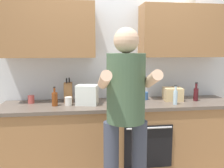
{
  "coord_description": "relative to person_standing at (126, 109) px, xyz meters",
  "views": [
    {
      "loc": [
        -0.49,
        -2.85,
        1.56
      ],
      "look_at": [
        -0.11,
        -0.1,
        1.15
      ],
      "focal_mm": 38.89,
      "sensor_mm": 36.0,
      "label": 1
    }
  ],
  "objects": [
    {
      "name": "back_wall_unit",
      "position": [
        0.08,
        1.07,
        0.46
      ],
      "size": [
        4.0,
        0.38,
        2.5
      ],
      "color": "silver",
      "rests_on": "ground"
    },
    {
      "name": "counter",
      "position": [
        0.09,
        0.8,
        -0.58
      ],
      "size": [
        2.84,
        0.67,
        0.9
      ],
      "color": "olive",
      "rests_on": "ground"
    },
    {
      "name": "person_standing",
      "position": [
        0.0,
        0.0,
        0.0
      ],
      "size": [
        0.49,
        0.45,
        1.74
      ],
      "color": "#383D4C",
      "rests_on": "ground"
    },
    {
      "name": "bottle_water",
      "position": [
        0.72,
        0.62,
        -0.04
      ],
      "size": [
        0.05,
        0.05,
        0.23
      ],
      "color": "silver",
      "rests_on": "counter"
    },
    {
      "name": "bottle_oil",
      "position": [
        -0.06,
        0.64,
        -0.01
      ],
      "size": [
        0.08,
        0.08,
        0.31
      ],
      "color": "olive",
      "rests_on": "counter"
    },
    {
      "name": "bottle_syrup",
      "position": [
        -0.01,
        0.8,
        -0.02
      ],
      "size": [
        0.06,
        0.06,
        0.27
      ],
      "color": "#8C4C14",
      "rests_on": "counter"
    },
    {
      "name": "bottle_wine",
      "position": [
        1.06,
        0.79,
        -0.04
      ],
      "size": [
        0.06,
        0.06,
        0.24
      ],
      "color": "#471419",
      "rests_on": "counter"
    },
    {
      "name": "bottle_vinegar",
      "position": [
        -0.69,
        0.75,
        -0.05
      ],
      "size": [
        0.07,
        0.07,
        0.22
      ],
      "color": "brown",
      "rests_on": "counter"
    },
    {
      "name": "cup_tea",
      "position": [
        0.44,
        0.94,
        -0.08
      ],
      "size": [
        0.08,
        0.08,
        0.1
      ],
      "primitive_type": "cylinder",
      "color": "#33598C",
      "rests_on": "counter"
    },
    {
      "name": "cup_ceramic",
      "position": [
        -0.99,
        0.93,
        -0.08
      ],
      "size": [
        0.08,
        0.08,
        0.1
      ],
      "primitive_type": "cylinder",
      "color": "#BF4C47",
      "rests_on": "counter"
    },
    {
      "name": "cup_coffee",
      "position": [
        -0.53,
        0.76,
        -0.08
      ],
      "size": [
        0.08,
        0.08,
        0.1
      ],
      "primitive_type": "cylinder",
      "color": "white",
      "rests_on": "counter"
    },
    {
      "name": "mixing_bowl",
      "position": [
        0.22,
        0.82,
        -0.09
      ],
      "size": [
        0.21,
        0.21,
        0.09
      ],
      "primitive_type": "cylinder",
      "color": "silver",
      "rests_on": "counter"
    },
    {
      "name": "knife_block",
      "position": [
        -0.54,
        0.94,
        -0.01
      ],
      "size": [
        0.1,
        0.14,
        0.3
      ],
      "color": "brown",
      "rests_on": "counter"
    },
    {
      "name": "grocery_bag_produce",
      "position": [
        -0.31,
        0.77,
        -0.01
      ],
      "size": [
        0.28,
        0.25,
        0.23
      ],
      "primitive_type": "cube",
      "rotation": [
        0.0,
        0.0,
        -0.23
      ],
      "color": "silver",
      "rests_on": "counter"
    },
    {
      "name": "grocery_bag_bread",
      "position": [
        0.78,
        0.86,
        -0.05
      ],
      "size": [
        0.25,
        0.24,
        0.16
      ],
      "primitive_type": "cube",
      "rotation": [
        0.0,
        0.0,
        -0.12
      ],
      "color": "tan",
      "rests_on": "counter"
    }
  ]
}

